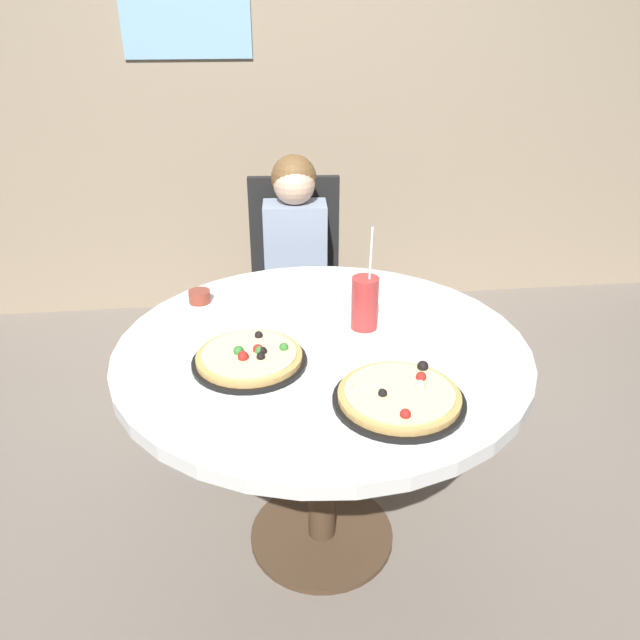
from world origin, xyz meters
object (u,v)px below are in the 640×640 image
object	(u,v)px
chair_wooden	(295,274)
diner_child	(297,301)
soda_cup	(365,303)
sauce_bowl	(200,297)
pizza_veggie	(250,358)
pizza_cheese	(399,397)
dining_table	(322,374)

from	to	relation	value
chair_wooden	diner_child	xyz separation A→B (m)	(-0.01, -0.18, -0.05)
soda_cup	sauce_bowl	xyz separation A→B (m)	(-0.50, 0.24, -0.06)
chair_wooden	diner_child	world-z (taller)	diner_child
chair_wooden	sauce_bowl	size ratio (longest dim) A/B	13.57
soda_cup	sauce_bowl	distance (m)	0.55
pizza_veggie	pizza_cheese	bearing A→B (deg)	-32.62
dining_table	soda_cup	size ratio (longest dim) A/B	3.83
dining_table	diner_child	distance (m)	0.87
dining_table	chair_wooden	xyz separation A→B (m)	(0.01, 1.04, -0.12)
pizza_cheese	soda_cup	world-z (taller)	soda_cup
dining_table	pizza_veggie	world-z (taller)	pizza_veggie
dining_table	diner_child	size ratio (longest dim) A/B	1.08
sauce_bowl	soda_cup	bearing A→B (deg)	-25.33
diner_child	sauce_bowl	size ratio (longest dim) A/B	15.46
pizza_cheese	sauce_bowl	world-z (taller)	pizza_cheese
chair_wooden	soda_cup	size ratio (longest dim) A/B	3.10
chair_wooden	soda_cup	bearing A→B (deg)	-82.18
dining_table	sauce_bowl	bearing A→B (deg)	138.39
dining_table	soda_cup	distance (m)	0.24
chair_wooden	sauce_bowl	world-z (taller)	chair_wooden
pizza_cheese	dining_table	bearing A→B (deg)	115.54
dining_table	chair_wooden	size ratio (longest dim) A/B	1.23
pizza_veggie	diner_child	bearing A→B (deg)	77.94
chair_wooden	soda_cup	xyz separation A→B (m)	(0.13, -0.95, 0.30)
chair_wooden	diner_child	bearing A→B (deg)	-93.38
chair_wooden	pizza_veggie	world-z (taller)	chair_wooden
pizza_veggie	sauce_bowl	size ratio (longest dim) A/B	4.42
dining_table	diner_child	world-z (taller)	diner_child
pizza_veggie	soda_cup	bearing A→B (deg)	26.46
soda_cup	pizza_cheese	bearing A→B (deg)	-88.13
pizza_cheese	soda_cup	distance (m)	0.40
pizza_cheese	soda_cup	size ratio (longest dim) A/B	1.06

